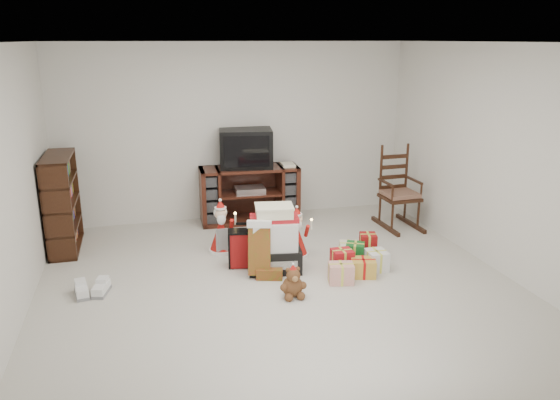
# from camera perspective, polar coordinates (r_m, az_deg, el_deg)

# --- Properties ---
(room) EXTENTS (5.01, 5.01, 2.51)m
(room) POSITION_cam_1_polar(r_m,az_deg,el_deg) (5.46, -0.06, 2.92)
(room) COLOR beige
(room) RESTS_ON ground
(tv_stand) EXTENTS (1.41, 0.55, 0.79)m
(tv_stand) POSITION_cam_1_polar(r_m,az_deg,el_deg) (7.80, -3.21, 0.61)
(tv_stand) COLOR #441D13
(tv_stand) RESTS_ON floor
(bookshelf) EXTENTS (0.32, 0.97, 1.19)m
(bookshelf) POSITION_cam_1_polar(r_m,az_deg,el_deg) (7.23, -21.79, -0.44)
(bookshelf) COLOR #321A0D
(bookshelf) RESTS_ON floor
(rocking_chair) EXTENTS (0.51, 0.80, 1.18)m
(rocking_chair) POSITION_cam_1_polar(r_m,az_deg,el_deg) (7.76, 12.20, 0.21)
(rocking_chair) COLOR #321A0D
(rocking_chair) RESTS_ON floor
(gift_pile) EXTENTS (0.65, 0.51, 0.74)m
(gift_pile) POSITION_cam_1_polar(r_m,az_deg,el_deg) (6.16, -0.61, -4.46)
(gift_pile) COLOR black
(gift_pile) RESTS_ON floor
(red_suitcase) EXTENTS (0.36, 0.23, 0.51)m
(red_suitcase) POSITION_cam_1_polar(r_m,az_deg,el_deg) (6.29, -3.80, -5.06)
(red_suitcase) COLOR maroon
(red_suitcase) RESTS_ON floor
(stocking) EXTENTS (0.33, 0.21, 0.66)m
(stocking) POSITION_cam_1_polar(r_m,az_deg,el_deg) (5.96, -2.17, -5.19)
(stocking) COLOR #0D770D
(stocking) RESTS_ON floor
(teddy_bear) EXTENTS (0.22, 0.19, 0.32)m
(teddy_bear) POSITION_cam_1_polar(r_m,az_deg,el_deg) (5.60, 1.33, -8.75)
(teddy_bear) COLOR brown
(teddy_bear) RESTS_ON floor
(santa_figurine) EXTENTS (0.30, 0.29, 0.62)m
(santa_figurine) POSITION_cam_1_polar(r_m,az_deg,el_deg) (6.57, 1.74, -3.92)
(santa_figurine) COLOR #B01712
(santa_figurine) RESTS_ON floor
(mrs_claus_figurine) EXTENTS (0.33, 0.31, 0.67)m
(mrs_claus_figurine) POSITION_cam_1_polar(r_m,az_deg,el_deg) (6.73, -6.17, -3.36)
(mrs_claus_figurine) COLOR #B01712
(mrs_claus_figurine) RESTS_ON floor
(sneaker_pair) EXTENTS (0.38, 0.32, 0.11)m
(sneaker_pair) POSITION_cam_1_polar(r_m,az_deg,el_deg) (6.00, -19.10, -8.86)
(sneaker_pair) COLOR white
(sneaker_pair) RESTS_ON floor
(gift_cluster) EXTENTS (0.67, 0.98, 0.23)m
(gift_cluster) POSITION_cam_1_polar(r_m,az_deg,el_deg) (6.34, 7.88, -6.04)
(gift_cluster) COLOR #AC131A
(gift_cluster) RESTS_ON floor
(crt_television) EXTENTS (0.79, 0.62, 0.53)m
(crt_television) POSITION_cam_1_polar(r_m,az_deg,el_deg) (7.68, -3.59, 5.43)
(crt_television) COLOR black
(crt_television) RESTS_ON tv_stand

